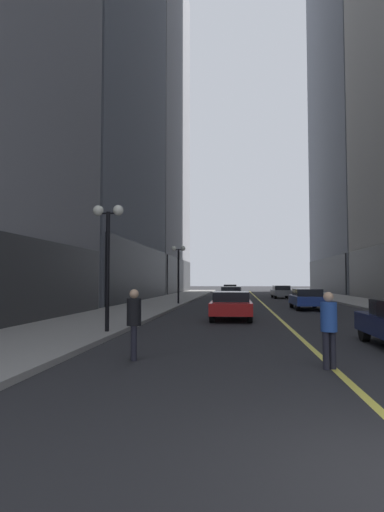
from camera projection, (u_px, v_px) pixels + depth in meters
ground_plane at (261, 301)px, 38.48m from camera, size 200.00×200.00×0.00m
sidewalk_left at (169, 300)px, 39.35m from camera, size 4.50×78.00×0.15m
sidewalk_right at (357, 301)px, 37.63m from camera, size 4.50×78.00×0.15m
lane_centre_stripe at (261, 301)px, 38.49m from camera, size 0.16×70.00×0.01m
building_left_far at (129, 121)px, 66.70m from camera, size 16.11×26.00×52.63m
car_red at (231, 304)px, 20.67m from camera, size 1.91×4.32×1.32m
car_blue at (307, 298)px, 27.91m from camera, size 1.78×4.56×1.32m
car_white at (232, 294)px, 37.03m from camera, size 2.02×4.48×1.32m
car_grey at (281, 291)px, 45.38m from camera, size 1.87×4.49×1.32m
car_yellow at (230, 289)px, 56.04m from camera, size 1.86×4.75×1.32m
pedestrian_in_blue_hoodie at (329, 324)px, 9.16m from camera, size 0.45×0.45×1.62m
pedestrian_in_black_coat at (134, 319)px, 10.20m from camera, size 0.42×0.42×1.65m
street_lamp_left_near at (108, 239)px, 14.79m from camera, size 1.06×0.36×4.43m
street_lamp_left_far at (178, 262)px, 32.40m from camera, size 1.06×0.36×4.43m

